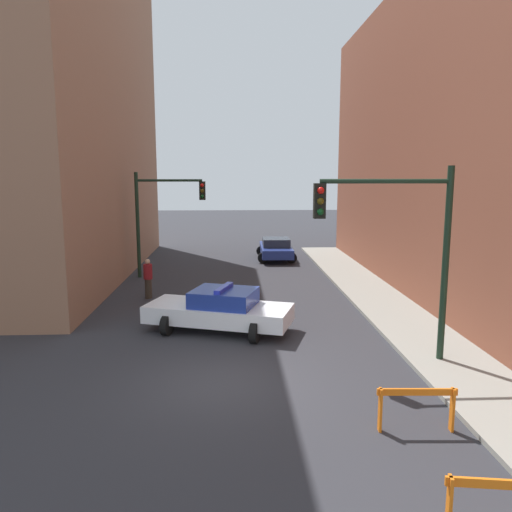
{
  "coord_description": "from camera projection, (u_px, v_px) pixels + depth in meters",
  "views": [
    {
      "loc": [
        0.26,
        -11.7,
        5.1
      ],
      "look_at": [
        1.2,
        8.07,
        1.84
      ],
      "focal_mm": 35.0,
      "sensor_mm": 36.0,
      "label": 1
    }
  ],
  "objects": [
    {
      "name": "traffic_light_far",
      "position": [
        160.0,
        209.0,
        24.48
      ],
      "size": [
        3.44,
        0.35,
        5.2
      ],
      "color": "black",
      "rests_on": "ground_plane"
    },
    {
      "name": "barrier_front",
      "position": [
        503.0,
        498.0,
        6.98
      ],
      "size": [
        1.59,
        0.37,
        0.9
      ],
      "rotation": [
        0.0,
        0.0,
        -0.14
      ],
      "color": "orange",
      "rests_on": "ground_plane"
    },
    {
      "name": "sidewalk_right",
      "position": [
        468.0,
        375.0,
        12.63
      ],
      "size": [
        2.4,
        44.0,
        0.12
      ],
      "color": "gray",
      "rests_on": "ground_plane"
    },
    {
      "name": "parked_car_near",
      "position": [
        276.0,
        248.0,
        30.08
      ],
      "size": [
        2.33,
        4.33,
        1.31
      ],
      "rotation": [
        0.0,
        0.0,
        -0.02
      ],
      "color": "navy",
      "rests_on": "ground_plane"
    },
    {
      "name": "traffic_light_near",
      "position": [
        403.0,
        235.0,
        13.03
      ],
      "size": [
        3.64,
        0.35,
        5.2
      ],
      "color": "black",
      "rests_on": "sidewalk_right"
    },
    {
      "name": "pedestrian_crossing",
      "position": [
        148.0,
        278.0,
        20.59
      ],
      "size": [
        0.47,
        0.47,
        1.66
      ],
      "rotation": [
        0.0,
        0.0,
        5.87
      ],
      "color": "#382D23",
      "rests_on": "ground_plane"
    },
    {
      "name": "police_car",
      "position": [
        220.0,
        310.0,
        16.29
      ],
      "size": [
        5.04,
        3.21,
        1.52
      ],
      "rotation": [
        0.0,
        0.0,
        1.26
      ],
      "color": "white",
      "rests_on": "ground_plane"
    },
    {
      "name": "barrier_mid",
      "position": [
        417.0,
        402.0,
        9.92
      ],
      "size": [
        1.6,
        0.23,
        0.9
      ],
      "rotation": [
        0.0,
        0.0,
        -0.05
      ],
      "color": "orange",
      "rests_on": "ground_plane"
    },
    {
      "name": "ground_plane",
      "position": [
        223.0,
        382.0,
        12.35
      ],
      "size": [
        120.0,
        120.0,
        0.0
      ],
      "primitive_type": "plane",
      "color": "#2D2D33"
    }
  ]
}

